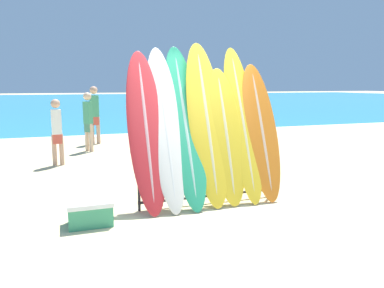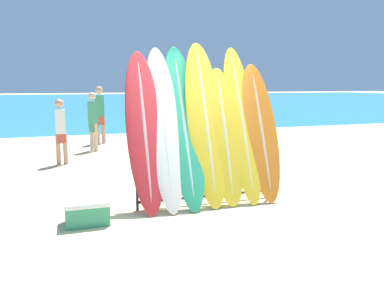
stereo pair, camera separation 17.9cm
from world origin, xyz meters
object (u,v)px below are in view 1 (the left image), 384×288
(surfboard_slot_2, at_px, (185,125))
(person_mid_beach, at_px, (88,119))
(surfboard_slot_0, at_px, (146,130))
(surfboard_slot_1, at_px, (165,126))
(surfboard_slot_4, at_px, (226,135))
(cooler_box, at_px, (90,213))
(surfboard_slot_5, at_px, (242,123))
(person_far_left, at_px, (95,113))
(surfboard_rack, at_px, (209,176))
(surfboard_slot_3, at_px, (207,122))
(surfboard_slot_6, at_px, (261,131))
(person_near_water, at_px, (57,130))

(surfboard_slot_2, height_order, person_mid_beach, surfboard_slot_2)
(surfboard_slot_0, relative_size, surfboard_slot_1, 0.97)
(surfboard_slot_1, relative_size, surfboard_slot_2, 0.99)
(surfboard_slot_4, bearing_deg, cooler_box, -169.64)
(surfboard_slot_5, height_order, person_far_left, surfboard_slot_5)
(surfboard_slot_0, bearing_deg, surfboard_slot_4, -3.40)
(surfboard_rack, relative_size, surfboard_slot_3, 0.89)
(surfboard_slot_0, relative_size, surfboard_slot_6, 1.08)
(surfboard_slot_6, relative_size, person_far_left, 1.23)
(surfboard_rack, xyz_separation_m, surfboard_slot_1, (-0.65, 0.16, 0.78))
(person_far_left, bearing_deg, surfboard_slot_1, 91.53)
(surfboard_slot_6, xyz_separation_m, person_far_left, (-2.08, 6.58, -0.12))
(surfboard_slot_0, distance_m, cooler_box, 1.42)
(surfboard_slot_1, height_order, surfboard_slot_3, surfboard_slot_3)
(surfboard_slot_3, relative_size, surfboard_slot_5, 1.02)
(surfboard_slot_3, xyz_separation_m, person_near_water, (-2.24, 3.59, -0.43))
(surfboard_slot_4, xyz_separation_m, person_mid_beach, (-1.73, 5.30, -0.17))
(surfboard_slot_0, relative_size, person_near_water, 1.56)
(surfboard_slot_1, height_order, surfboard_slot_2, surfboard_slot_2)
(surfboard_slot_0, xyz_separation_m, person_mid_beach, (-0.48, 5.23, -0.29))
(surfboard_slot_2, xyz_separation_m, person_near_water, (-1.90, 3.56, -0.40))
(surfboard_slot_4, distance_m, cooler_box, 2.33)
(surfboard_rack, bearing_deg, cooler_box, -169.89)
(surfboard_slot_2, distance_m, cooler_box, 1.90)
(surfboard_slot_4, relative_size, surfboard_slot_5, 0.86)
(surfboard_rack, distance_m, surfboard_slot_2, 0.88)
(person_mid_beach, bearing_deg, person_near_water, 116.38)
(person_far_left, distance_m, cooler_box, 7.07)
(surfboard_rack, bearing_deg, surfboard_slot_4, 11.82)
(surfboard_slot_4, bearing_deg, surfboard_slot_1, 173.99)
(surfboard_slot_0, bearing_deg, person_mid_beach, 95.19)
(surfboard_slot_0, xyz_separation_m, surfboard_slot_4, (1.25, -0.07, -0.13))
(person_near_water, bearing_deg, surfboard_slot_3, -60.90)
(surfboard_slot_2, bearing_deg, surfboard_slot_3, -5.24)
(surfboard_slot_2, bearing_deg, surfboard_slot_1, -176.72)
(surfboard_slot_5, bearing_deg, cooler_box, -168.97)
(surfboard_slot_5, bearing_deg, person_mid_beach, 111.56)
(surfboard_slot_6, height_order, person_mid_beach, surfboard_slot_6)
(surfboard_slot_0, bearing_deg, surfboard_slot_6, -1.67)
(surfboard_slot_1, xyz_separation_m, person_near_water, (-1.58, 3.58, -0.39))
(surfboard_slot_2, height_order, person_near_water, surfboard_slot_2)
(surfboard_slot_6, relative_size, person_mid_beach, 1.35)
(surfboard_slot_5, bearing_deg, surfboard_slot_3, -179.59)
(surfboard_slot_0, height_order, surfboard_slot_3, surfboard_slot_3)
(person_near_water, bearing_deg, surfboard_slot_6, -52.00)
(surfboard_slot_3, distance_m, person_near_water, 4.25)
(surfboard_slot_3, distance_m, person_mid_beach, 5.43)
(surfboard_slot_0, height_order, surfboard_slot_1, surfboard_slot_1)
(surfboard_slot_3, relative_size, cooler_box, 4.33)
(person_near_water, bearing_deg, surfboard_rack, -62.12)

